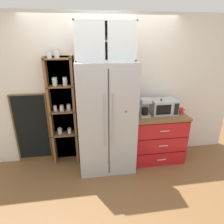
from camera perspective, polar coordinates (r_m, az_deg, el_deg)
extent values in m
plane|color=brown|center=(3.64, -1.59, -15.15)|extent=(10.66, 10.66, 0.00)
cube|color=silver|center=(3.45, -2.63, 6.32)|extent=(4.97, 0.10, 2.55)
cube|color=#ADAFB5|center=(3.20, -1.77, -1.63)|extent=(0.92, 0.68, 1.84)
cube|color=black|center=(2.89, -0.94, -4.23)|extent=(0.01, 0.01, 1.69)
cylinder|color=#ADAFB5|center=(2.83, -2.13, -2.72)|extent=(0.02, 0.02, 0.83)
cylinder|color=#ADAFB5|center=(2.85, 0.27, -2.58)|extent=(0.02, 0.02, 0.83)
cube|color=red|center=(2.84, 4.16, 0.13)|extent=(0.02, 0.01, 0.02)
cube|color=brown|center=(3.53, -14.20, 0.38)|extent=(0.48, 0.04, 1.89)
cube|color=brown|center=(3.44, -17.73, -0.53)|extent=(0.04, 0.21, 1.89)
cube|color=brown|center=(3.39, -10.98, -0.17)|extent=(0.04, 0.21, 1.89)
cube|color=brown|center=(3.57, -13.80, -6.33)|extent=(0.42, 0.21, 0.02)
cylinder|color=silver|center=(3.57, -15.17, -5.45)|extent=(0.08, 0.08, 0.10)
cylinder|color=#382316|center=(3.57, -15.15, -5.66)|extent=(0.07, 0.07, 0.07)
cylinder|color=#B2B2B7|center=(3.54, -15.26, -4.63)|extent=(0.08, 0.08, 0.01)
cylinder|color=silver|center=(3.52, -12.46, -5.54)|extent=(0.06, 0.06, 0.10)
cylinder|color=white|center=(3.53, -12.45, -5.75)|extent=(0.05, 0.05, 0.07)
cylinder|color=#B2B2B7|center=(3.50, -12.53, -4.74)|extent=(0.06, 0.06, 0.01)
cube|color=brown|center=(3.40, -14.43, 0.21)|extent=(0.42, 0.21, 0.02)
cylinder|color=silver|center=(3.39, -16.47, 0.95)|extent=(0.06, 0.06, 0.09)
cylinder|color=beige|center=(3.40, -16.44, 0.74)|extent=(0.05, 0.05, 0.06)
cylinder|color=#B2B2B7|center=(3.37, -16.55, 1.78)|extent=(0.06, 0.06, 0.01)
cylinder|color=silver|center=(3.37, -14.66, 1.03)|extent=(0.07, 0.07, 0.09)
cylinder|color=#B77A38|center=(3.37, -14.64, 0.81)|extent=(0.06, 0.06, 0.06)
cylinder|color=#B2B2B7|center=(3.35, -14.74, 1.89)|extent=(0.06, 0.06, 0.01)
cylinder|color=silver|center=(3.38, -12.67, 1.27)|extent=(0.07, 0.07, 0.10)
cylinder|color=brown|center=(3.38, -12.65, 1.04)|extent=(0.06, 0.06, 0.06)
cylinder|color=#B2B2B7|center=(3.36, -12.74, 2.13)|extent=(0.07, 0.07, 0.01)
cube|color=brown|center=(3.27, -15.11, 7.36)|extent=(0.42, 0.21, 0.02)
cylinder|color=silver|center=(3.26, -16.61, 8.47)|extent=(0.08, 0.08, 0.13)
cylinder|color=#CCB78C|center=(3.26, -16.58, 8.14)|extent=(0.07, 0.07, 0.09)
cylinder|color=#B2B2B7|center=(3.25, -16.74, 9.68)|extent=(0.08, 0.08, 0.01)
cylinder|color=silver|center=(3.24, -13.74, 8.69)|extent=(0.07, 0.07, 0.13)
cylinder|color=white|center=(3.24, -13.71, 8.35)|extent=(0.06, 0.06, 0.09)
cylinder|color=#B2B2B7|center=(3.23, -13.85, 9.92)|extent=(0.07, 0.07, 0.01)
cube|color=brown|center=(3.20, -15.87, 14.93)|extent=(0.42, 0.21, 0.02)
cylinder|color=silver|center=(3.21, -18.16, 15.68)|extent=(0.08, 0.08, 0.09)
cylinder|color=#E0C67F|center=(3.21, -18.14, 15.44)|extent=(0.07, 0.07, 0.06)
cylinder|color=#B2B2B7|center=(3.21, -18.27, 16.59)|extent=(0.07, 0.07, 0.01)
cylinder|color=silver|center=(3.22, -16.07, 16.15)|extent=(0.08, 0.08, 0.12)
cylinder|color=#2D2D2D|center=(3.22, -16.04, 15.84)|extent=(0.07, 0.07, 0.08)
cylinder|color=#B2B2B7|center=(3.21, -16.19, 17.31)|extent=(0.08, 0.08, 0.01)
cube|color=red|center=(3.69, 13.21, -7.45)|extent=(0.91, 0.55, 0.85)
cube|color=brown|center=(3.51, 13.80, -1.04)|extent=(0.94, 0.58, 0.04)
cube|color=black|center=(3.55, 14.65, -11.72)|extent=(0.89, 0.00, 0.01)
cube|color=silver|center=(3.61, 14.51, -13.54)|extent=(0.16, 0.01, 0.01)
cube|color=black|center=(3.41, 15.08, -7.70)|extent=(0.89, 0.00, 0.01)
cube|color=silver|center=(3.46, 14.94, -9.66)|extent=(0.16, 0.01, 0.01)
cube|color=black|center=(3.28, 15.54, -3.35)|extent=(0.89, 0.00, 0.01)
cube|color=silver|center=(3.33, 15.39, -5.46)|extent=(0.16, 0.01, 0.01)
cube|color=#ADAFB5|center=(3.53, 14.92, 1.60)|extent=(0.44, 0.32, 0.26)
cube|color=black|center=(3.36, 15.05, 0.63)|extent=(0.26, 0.01, 0.17)
cube|color=black|center=(3.46, 18.55, 0.82)|extent=(0.08, 0.01, 0.20)
cube|color=#B7B7BC|center=(3.38, 9.60, -0.90)|extent=(0.17, 0.20, 0.03)
cube|color=#B7B7BC|center=(3.40, 9.38, 1.65)|extent=(0.17, 0.06, 0.30)
cube|color=#B7B7BC|center=(3.30, 9.87, 3.38)|extent=(0.17, 0.20, 0.06)
cylinder|color=black|center=(3.35, 9.72, 0.23)|extent=(0.11, 0.11, 0.12)
cylinder|color=red|center=(3.66, 19.74, 0.39)|extent=(0.08, 0.08, 0.10)
torus|color=red|center=(3.68, 20.46, 0.50)|extent=(0.05, 0.01, 0.05)
cylinder|color=#285B33|center=(3.44, 14.14, 0.80)|extent=(0.07, 0.07, 0.22)
cone|color=#285B33|center=(3.40, 14.30, 2.60)|extent=(0.07, 0.07, 0.04)
cylinder|color=#285B33|center=(3.40, 14.35, 3.08)|extent=(0.03, 0.03, 0.07)
cylinder|color=black|center=(3.38, 14.41, 3.72)|extent=(0.03, 0.03, 0.01)
cylinder|color=navy|center=(3.47, 13.95, 0.49)|extent=(0.06, 0.06, 0.16)
cone|color=navy|center=(3.44, 14.07, 1.83)|extent=(0.06, 0.06, 0.04)
cylinder|color=navy|center=(3.43, 14.11, 2.30)|extent=(0.03, 0.03, 0.07)
cylinder|color=black|center=(3.42, 14.17, 2.93)|extent=(0.03, 0.03, 0.01)
cube|color=silver|center=(3.12, -2.43, 20.31)|extent=(0.88, 0.02, 0.55)
cube|color=silver|center=(2.98, -2.17, 25.38)|extent=(0.88, 0.32, 0.02)
cube|color=silver|center=(2.99, -2.02, 15.19)|extent=(0.88, 0.32, 0.02)
cube|color=silver|center=(2.95, -10.93, 19.94)|extent=(0.02, 0.32, 0.55)
cube|color=silver|center=(3.05, 6.48, 20.19)|extent=(0.02, 0.32, 0.55)
cube|color=silver|center=(2.97, -2.09, 20.28)|extent=(0.85, 0.30, 0.02)
cube|color=silver|center=(2.80, -6.47, 20.13)|extent=(0.40, 0.01, 0.51)
cube|color=silver|center=(2.86, 2.97, 20.24)|extent=(0.40, 0.01, 0.51)
cylinder|color=silver|center=(2.97, -8.16, 15.19)|extent=(0.05, 0.05, 0.00)
cylinder|color=silver|center=(2.96, -8.19, 15.83)|extent=(0.01, 0.01, 0.07)
cone|color=silver|center=(2.96, -8.25, 16.98)|extent=(0.06, 0.06, 0.05)
cylinder|color=silver|center=(2.99, -2.03, 15.42)|extent=(0.05, 0.05, 0.00)
cylinder|color=silver|center=(2.98, -2.04, 16.05)|extent=(0.01, 0.01, 0.07)
cone|color=silver|center=(2.98, -2.05, 17.20)|extent=(0.06, 0.06, 0.05)
cylinder|color=silver|center=(3.04, 3.97, 15.47)|extent=(0.05, 0.05, 0.00)
cylinder|color=silver|center=(3.03, 3.98, 16.09)|extent=(0.01, 0.01, 0.07)
cone|color=silver|center=(3.03, 4.01, 17.22)|extent=(0.06, 0.06, 0.05)
cylinder|color=white|center=(2.95, -7.55, 20.91)|extent=(0.06, 0.06, 0.07)
cylinder|color=white|center=(2.97, -2.10, 21.06)|extent=(0.06, 0.06, 0.07)
cylinder|color=white|center=(3.02, 3.24, 21.04)|extent=(0.06, 0.06, 0.07)
cube|color=brown|center=(3.71, -22.53, -4.71)|extent=(0.60, 0.04, 1.28)
cube|color=black|center=(3.68, -22.66, -4.42)|extent=(0.54, 0.01, 1.18)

